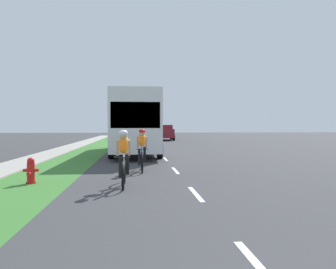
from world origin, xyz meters
TOP-DOWN VIEW (x-y plane):
  - ground_plane at (0.00, 20.00)m, footprint 120.00×120.00m
  - grass_verge at (-4.54, 20.00)m, footprint 2.39×70.00m
  - sidewalk_concrete at (-6.58, 20.00)m, footprint 1.69×70.00m
  - lane_markings_center at (0.00, 24.00)m, footprint 0.12×53.49m
  - fire_hydrant_red at (-4.54, 8.68)m, footprint 0.44×0.38m
  - cyclist_lead at (-1.81, 7.91)m, footprint 0.42×1.72m
  - cyclist_trailing at (-1.26, 11.00)m, footprint 0.42×1.72m
  - bus_white at (-1.51, 19.58)m, footprint 2.78×11.60m
  - suv_maroon at (1.81, 37.46)m, footprint 2.15×4.70m

SIDE VIEW (x-z plane):
  - ground_plane at x=0.00m, z-range 0.00..0.00m
  - grass_verge at x=-4.54m, z-range 0.00..0.01m
  - lane_markings_center at x=0.00m, z-range 0.00..0.01m
  - sidewalk_concrete at x=-6.58m, z-range -0.05..0.06m
  - fire_hydrant_red at x=-4.54m, z-range -0.01..0.75m
  - cyclist_lead at x=-1.81m, z-range 0.02..1.60m
  - cyclist_trailing at x=-1.26m, z-range 0.02..1.60m
  - suv_maroon at x=1.81m, z-range 0.05..1.84m
  - bus_white at x=-1.51m, z-range 0.24..3.72m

